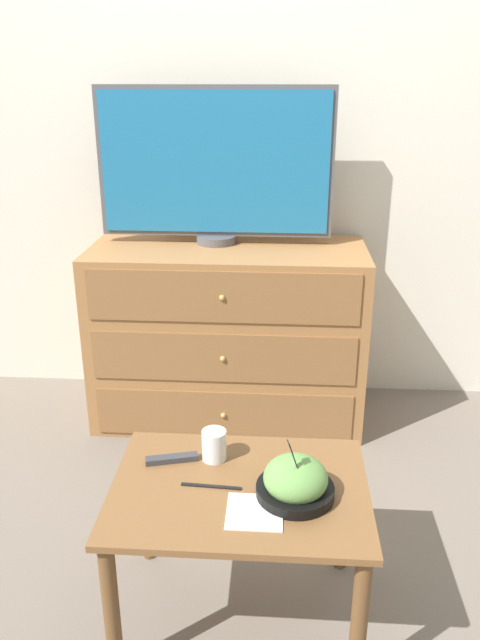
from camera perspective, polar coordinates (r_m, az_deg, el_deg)
name	(u,v)px	position (r m, az deg, el deg)	size (l,w,h in m)	color
ground_plane	(233,384)	(3.33, -0.62, -5.85)	(12.00, 12.00, 0.00)	#70665B
wall_back	(233,129)	(2.99, -0.68, 17.07)	(12.00, 0.05, 2.60)	silver
dresser	(228,334)	(2.89, -1.08, -1.30)	(1.22, 0.55, 0.82)	#9E6B3D
tv	(215,166)	(2.78, -2.28, 13.93)	(1.02, 0.18, 0.67)	#515156
coffee_table	(239,511)	(1.85, -0.05, -17.05)	(0.72, 0.52, 0.46)	brown
takeout_bowl	(295,482)	(1.75, 5.09, -14.51)	(0.21, 0.21, 0.19)	black
drink_cup	(214,447)	(1.89, -2.38, -11.50)	(0.07, 0.07, 0.09)	beige
napkin	(255,512)	(1.71, 1.34, -17.13)	(0.15, 0.15, 0.00)	white
knife	(211,486)	(1.80, -2.65, -14.95)	(0.17, 0.02, 0.01)	black
remote_control	(172,459)	(1.90, -6.25, -12.50)	(0.16, 0.07, 0.02)	#38383D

